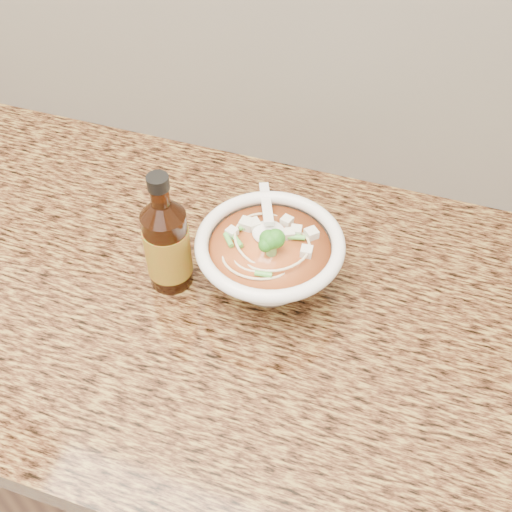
% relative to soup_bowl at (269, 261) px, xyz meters
% --- Properties ---
extents(cabinet, '(4.00, 0.65, 0.86)m').
position_rel_soup_bowl_xyz_m(cabinet, '(-0.30, -0.03, -0.52)').
color(cabinet, black).
rests_on(cabinet, ground).
extents(counter_slab, '(4.00, 0.68, 0.04)m').
position_rel_soup_bowl_xyz_m(counter_slab, '(-0.30, -0.03, -0.07)').
color(counter_slab, olive).
rests_on(counter_slab, cabinet).
extents(soup_bowl, '(0.21, 0.23, 0.11)m').
position_rel_soup_bowl_xyz_m(soup_bowl, '(0.00, 0.00, 0.00)').
color(soup_bowl, white).
rests_on(soup_bowl, counter_slab).
extents(hot_sauce_bottle, '(0.09, 0.09, 0.20)m').
position_rel_soup_bowl_xyz_m(hot_sauce_bottle, '(-0.14, -0.04, 0.03)').
color(hot_sauce_bottle, '#361507').
rests_on(hot_sauce_bottle, counter_slab).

